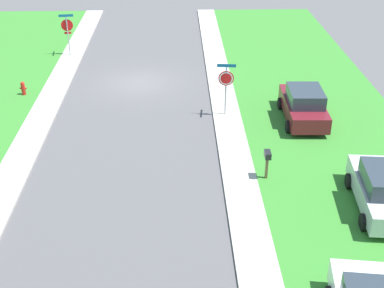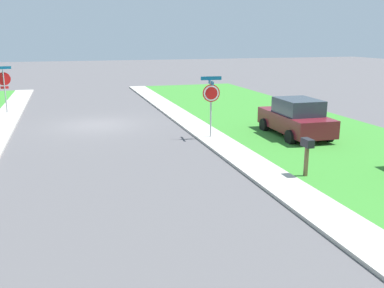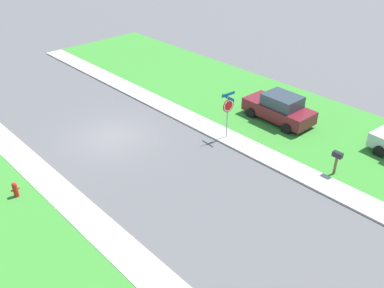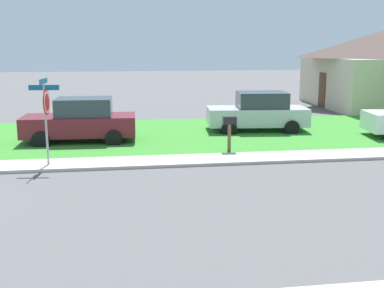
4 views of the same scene
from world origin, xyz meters
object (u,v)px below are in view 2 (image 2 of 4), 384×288
car_maroon_near_corner (296,118)px  mailbox (307,148)px  stop_sign_near_corner (4,82)px  stop_sign_far_corner (211,97)px

car_maroon_near_corner → mailbox: car_maroon_near_corner is taller
stop_sign_near_corner → mailbox: bearing=124.6°
mailbox → car_maroon_near_corner: bearing=-116.4°
car_maroon_near_corner → mailbox: (2.63, 5.31, 0.14)m
stop_sign_near_corner → mailbox: size_ratio=2.11×
stop_sign_near_corner → stop_sign_far_corner: same height
car_maroon_near_corner → mailbox: 5.92m
stop_sign_near_corner → car_maroon_near_corner: (-13.24, 10.10, -1.00)m
stop_sign_near_corner → mailbox: (-10.61, 15.41, -0.87)m
stop_sign_near_corner → car_maroon_near_corner: stop_sign_near_corner is taller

